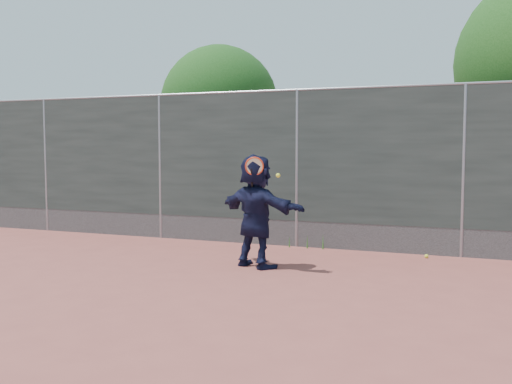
% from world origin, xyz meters
% --- Properties ---
extents(ground, '(80.00, 80.00, 0.00)m').
position_xyz_m(ground, '(0.00, 0.00, 0.00)').
color(ground, '#9E4C42').
rests_on(ground, ground).
extents(player, '(1.75, 1.14, 1.81)m').
position_xyz_m(player, '(-0.05, 1.45, 0.90)').
color(player, black).
rests_on(player, ground).
extents(ball_ground, '(0.07, 0.07, 0.07)m').
position_xyz_m(ball_ground, '(2.44, 3.19, 0.03)').
color(ball_ground, '#ECF135').
rests_on(ball_ground, ground).
extents(fence, '(20.00, 0.06, 3.03)m').
position_xyz_m(fence, '(-0.00, 3.50, 1.58)').
color(fence, '#38423D').
rests_on(fence, ground).
extents(swing_action, '(0.58, 0.17, 0.51)m').
position_xyz_m(swing_action, '(0.03, 1.25, 1.59)').
color(swing_action, red).
rests_on(swing_action, ground).
extents(tree_left, '(3.15, 3.00, 4.53)m').
position_xyz_m(tree_left, '(-2.85, 6.55, 2.94)').
color(tree_left, '#382314').
rests_on(tree_left, ground).
extents(weed_clump, '(0.68, 0.07, 0.30)m').
position_xyz_m(weed_clump, '(0.29, 3.38, 0.13)').
color(weed_clump, '#387226').
rests_on(weed_clump, ground).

